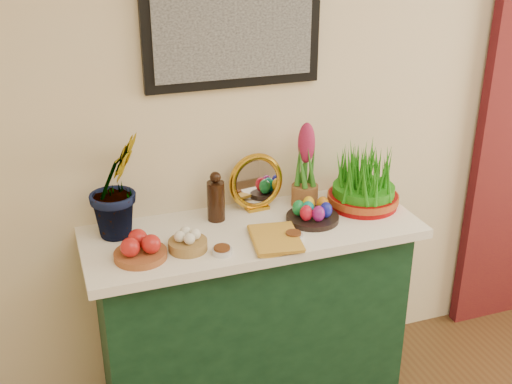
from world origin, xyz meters
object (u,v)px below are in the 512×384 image
sideboard (252,320)px  wheatgrass_sabzeh (364,182)px  hyacinth_green (115,170)px  book (252,240)px  mirror (256,183)px

sideboard → wheatgrass_sabzeh: bearing=3.8°
hyacinth_green → wheatgrass_sabzeh: bearing=-36.4°
hyacinth_green → wheatgrass_sabzeh: size_ratio=1.78×
book → wheatgrass_sabzeh: 0.62m
sideboard → hyacinth_green: (-0.52, 0.12, 0.75)m
sideboard → wheatgrass_sabzeh: size_ratio=4.11×
sideboard → hyacinth_green: 0.92m
hyacinth_green → book: hyacinth_green is taller
book → wheatgrass_sabzeh: bearing=26.0°
sideboard → mirror: size_ratio=5.05×
mirror → wheatgrass_sabzeh: bearing=-16.1°
hyacinth_green → mirror: (0.60, 0.04, -0.16)m
mirror → hyacinth_green: bearing=-175.8°
book → wheatgrass_sabzeh: wheatgrass_sabzeh is taller
mirror → book: size_ratio=1.03×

